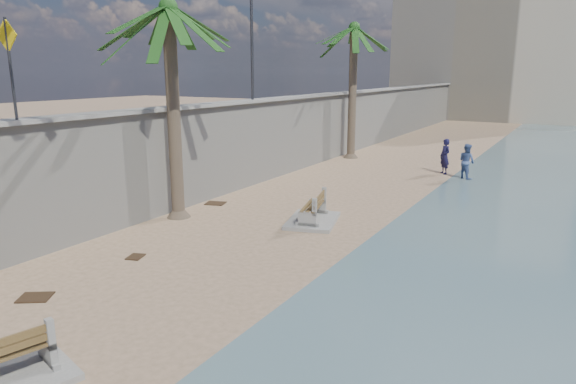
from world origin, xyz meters
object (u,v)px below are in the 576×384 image
at_px(person_b, 467,159).
at_px(bench_far, 313,210).
at_px(palm_back, 354,30).
at_px(palm_mid, 168,10).
at_px(person_a, 445,154).

bearing_deg(person_b, bench_far, 109.11).
bearing_deg(bench_far, palm_back, 107.88).
xyz_separation_m(bench_far, palm_mid, (-4.18, -1.70, 6.19)).
bearing_deg(person_a, palm_back, -155.95).
distance_m(person_a, person_b, 1.29).
relative_size(palm_mid, palm_back, 0.95).
bearing_deg(palm_back, bench_far, -72.12).
relative_size(bench_far, palm_mid, 0.33).
relative_size(palm_mid, person_a, 3.96).
xyz_separation_m(bench_far, palm_back, (-3.99, 12.36, 6.53)).
bearing_deg(bench_far, person_a, 80.64).
xyz_separation_m(palm_mid, person_b, (7.00, 11.37, -5.71)).
bearing_deg(palm_back, person_a, -19.88).
bearing_deg(person_a, person_b, 14.56).
bearing_deg(person_b, palm_back, 13.84).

